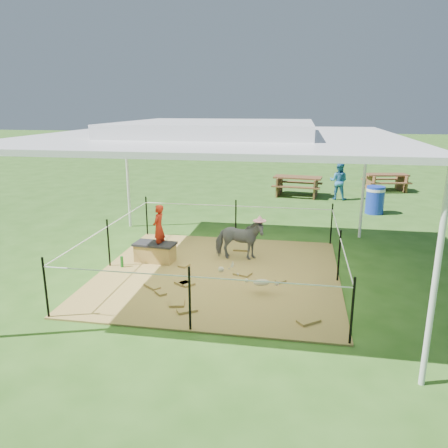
% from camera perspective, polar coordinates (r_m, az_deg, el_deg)
% --- Properties ---
extents(ground, '(90.00, 90.00, 0.00)m').
position_cam_1_polar(ground, '(8.56, -0.70, -6.54)').
color(ground, '#2D5919').
rests_on(ground, ground).
extents(hay_patch, '(4.60, 4.60, 0.03)m').
position_cam_1_polar(hay_patch, '(8.56, -0.70, -6.45)').
color(hay_patch, brown).
rests_on(hay_patch, ground).
extents(canopy_tent, '(6.30, 6.30, 2.90)m').
position_cam_1_polar(canopy_tent, '(7.96, -0.76, 11.74)').
color(canopy_tent, silver).
rests_on(canopy_tent, ground).
extents(rope_fence, '(4.54, 4.54, 1.00)m').
position_cam_1_polar(rope_fence, '(8.35, -0.71, -2.44)').
color(rope_fence, black).
rests_on(rope_fence, ground).
extents(straw_bale, '(0.83, 0.47, 0.35)m').
position_cam_1_polar(straw_bale, '(9.22, -8.98, -3.75)').
color(straw_bale, olive).
rests_on(straw_bale, hay_patch).
extents(dark_cloth, '(0.89, 0.52, 0.04)m').
position_cam_1_polar(dark_cloth, '(9.16, -9.03, -2.58)').
color(dark_cloth, black).
rests_on(dark_cloth, straw_bale).
extents(woman, '(0.26, 0.37, 0.95)m').
position_cam_1_polar(woman, '(9.00, -8.55, 0.14)').
color(woman, '#B12211').
rests_on(woman, straw_bale).
extents(green_bottle, '(0.07, 0.07, 0.22)m').
position_cam_1_polar(green_bottle, '(9.04, -13.20, -4.82)').
color(green_bottle, '#186F1F').
rests_on(green_bottle, hay_patch).
extents(pony, '(1.05, 0.52, 0.87)m').
position_cam_1_polar(pony, '(9.13, 1.99, -2.06)').
color(pony, '#515156').
rests_on(pony, hay_patch).
extents(pink_hat, '(0.27, 0.27, 0.13)m').
position_cam_1_polar(pink_hat, '(8.99, 2.02, 0.96)').
color(pink_hat, pink).
rests_on(pink_hat, pony).
extents(foal, '(0.93, 0.67, 0.47)m').
position_cam_1_polar(foal, '(7.58, 4.93, -7.44)').
color(foal, beige).
rests_on(foal, hay_patch).
extents(trash_barrel, '(0.65, 0.65, 0.83)m').
position_cam_1_polar(trash_barrel, '(13.93, 19.12, 2.99)').
color(trash_barrel, '#1835B9').
rests_on(trash_barrel, ground).
extents(picnic_table_near, '(1.82, 1.41, 0.70)m').
position_cam_1_polar(picnic_table_near, '(16.01, 9.56, 4.89)').
color(picnic_table_near, brown).
rests_on(picnic_table_near, ground).
extents(picnic_table_far, '(1.73, 1.38, 0.65)m').
position_cam_1_polar(picnic_table_far, '(17.84, 20.37, 5.12)').
color(picnic_table_far, '#522F1C').
rests_on(picnic_table_far, ground).
extents(distant_person, '(0.72, 0.62, 1.28)m').
position_cam_1_polar(distant_person, '(15.63, 14.74, 5.43)').
color(distant_person, teal).
rests_on(distant_person, ground).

